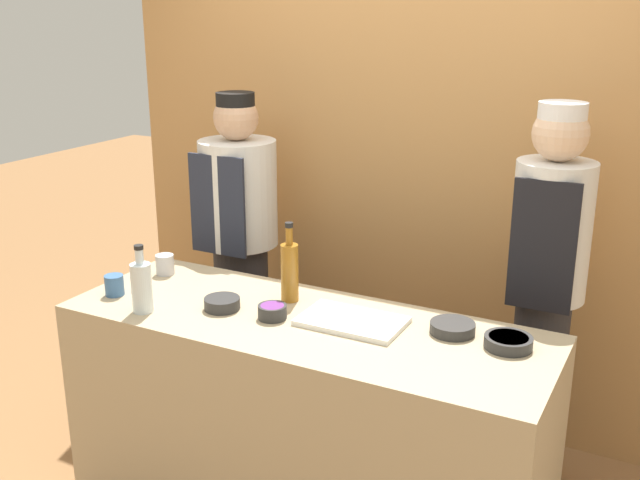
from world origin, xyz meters
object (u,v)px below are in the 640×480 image
(sauce_bowl_purple, at_px, (272,311))
(cutting_board, at_px, (352,321))
(sauce_bowl_red, at_px, (508,341))
(bottle_amber, at_px, (290,270))
(cup_blue, at_px, (114,285))
(chef_left, at_px, (240,246))
(sauce_bowl_yellow, at_px, (452,327))
(cup_steel, at_px, (165,265))
(chef_right, at_px, (545,287))
(sauce_bowl_white, at_px, (222,303))
(bottle_clear, at_px, (142,286))

(sauce_bowl_purple, distance_m, cutting_board, 0.30)
(sauce_bowl_red, xyz_separation_m, bottle_amber, (-0.88, 0.02, 0.10))
(cup_blue, height_order, chef_left, chef_left)
(sauce_bowl_yellow, height_order, cup_steel, cup_steel)
(cup_steel, height_order, chef_right, chef_right)
(sauce_bowl_red, xyz_separation_m, cup_steel, (-1.52, 0.03, 0.02))
(chef_left, bearing_deg, sauce_bowl_white, -61.06)
(bottle_amber, xyz_separation_m, bottle_clear, (-0.45, -0.36, -0.02))
(bottle_amber, bearing_deg, cup_steel, 179.18)
(sauce_bowl_red, xyz_separation_m, chef_left, (-1.49, 0.57, -0.04))
(cutting_board, relative_size, chef_right, 0.23)
(chef_left, bearing_deg, cup_steel, -93.64)
(bottle_amber, distance_m, chef_right, 1.05)
(sauce_bowl_red, distance_m, cup_blue, 1.57)
(bottle_amber, height_order, bottle_clear, bottle_amber)
(cup_steel, distance_m, chef_left, 0.54)
(sauce_bowl_red, relative_size, sauce_bowl_yellow, 1.02)
(sauce_bowl_red, xyz_separation_m, sauce_bowl_yellow, (-0.21, 0.03, -0.00))
(chef_left, bearing_deg, bottle_clear, -80.23)
(bottle_amber, relative_size, chef_left, 0.20)
(cutting_board, bearing_deg, sauce_bowl_yellow, 14.87)
(sauce_bowl_white, relative_size, chef_left, 0.09)
(cutting_board, bearing_deg, chef_left, 145.23)
(sauce_bowl_red, relative_size, cup_steel, 1.89)
(sauce_bowl_purple, distance_m, chef_right, 1.13)
(bottle_clear, height_order, cup_blue, bottle_clear)
(sauce_bowl_purple, bearing_deg, sauce_bowl_yellow, 16.34)
(sauce_bowl_red, height_order, chef_left, chef_left)
(chef_left, bearing_deg, sauce_bowl_yellow, -23.09)
(sauce_bowl_purple, bearing_deg, cutting_board, 18.12)
(bottle_clear, height_order, chef_left, chef_left)
(sauce_bowl_red, bearing_deg, cup_steel, 178.72)
(sauce_bowl_white, height_order, sauce_bowl_purple, sauce_bowl_purple)
(sauce_bowl_white, xyz_separation_m, sauce_bowl_yellow, (0.87, 0.20, -0.00))
(bottle_clear, bearing_deg, chef_right, 34.17)
(bottle_clear, bearing_deg, sauce_bowl_red, 14.20)
(cup_steel, xyz_separation_m, chef_left, (0.03, 0.54, -0.06))
(sauce_bowl_purple, xyz_separation_m, bottle_clear, (-0.48, -0.17, 0.08))
(sauce_bowl_yellow, distance_m, chef_left, 1.39)
(sauce_bowl_white, distance_m, chef_left, 0.85)
(chef_right, bearing_deg, cup_blue, -151.91)
(sauce_bowl_red, bearing_deg, bottle_clear, -165.80)
(sauce_bowl_red, bearing_deg, sauce_bowl_white, -170.75)
(bottle_amber, height_order, cup_blue, bottle_amber)
(sauce_bowl_purple, xyz_separation_m, bottle_amber, (-0.03, 0.19, 0.10))
(sauce_bowl_red, bearing_deg, sauce_bowl_yellow, 172.65)
(sauce_bowl_white, distance_m, cutting_board, 0.52)
(sauce_bowl_purple, relative_size, bottle_amber, 0.34)
(sauce_bowl_red, xyz_separation_m, cup_blue, (-1.55, -0.26, 0.02))
(cup_steel, height_order, chef_left, chef_left)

